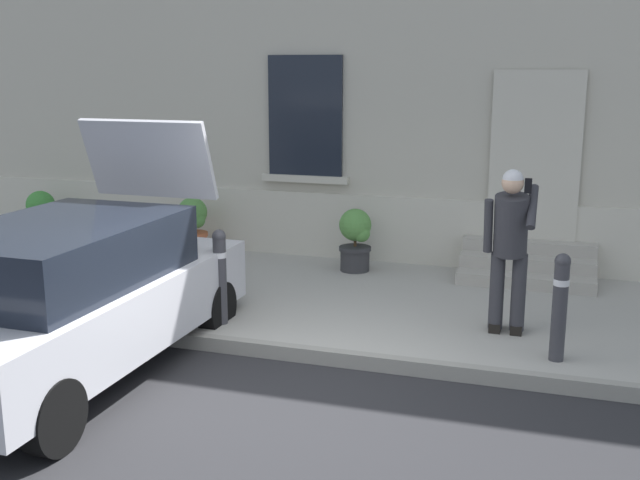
{
  "coord_description": "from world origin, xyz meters",
  "views": [
    {
      "loc": [
        2.24,
        -5.86,
        2.86
      ],
      "look_at": [
        -0.16,
        1.6,
        1.1
      ],
      "focal_mm": 42.89,
      "sensor_mm": 36.0,
      "label": 1
    }
  ],
  "objects": [
    {
      "name": "sidewalk",
      "position": [
        0.0,
        2.8,
        0.07
      ],
      "size": [
        24.0,
        3.6,
        0.15
      ],
      "primitive_type": "cube",
      "color": "#99968E",
      "rests_on": "ground"
    },
    {
      "name": "entrance_stoop",
      "position": [
        1.86,
        4.23,
        0.34
      ],
      "size": [
        1.72,
        0.96,
        0.48
      ],
      "color": "#9E998E",
      "rests_on": "sidewalk"
    },
    {
      "name": "planter_charcoal",
      "position": [
        -0.41,
        3.95,
        0.61
      ],
      "size": [
        0.44,
        0.44,
        0.86
      ],
      "color": "#2D2D30",
      "rests_on": "sidewalk"
    },
    {
      "name": "person_on_phone",
      "position": [
        1.76,
        1.94,
        1.15
      ],
      "size": [
        0.51,
        0.51,
        1.74
      ],
      "rotation": [
        0.0,
        0.0,
        0.03
      ],
      "color": "#2D2D33",
      "rests_on": "sidewalk"
    },
    {
      "name": "curb_edge",
      "position": [
        0.0,
        0.94,
        0.07
      ],
      "size": [
        24.0,
        0.12,
        0.15
      ],
      "primitive_type": "cube",
      "color": "gray",
      "rests_on": "ground"
    },
    {
      "name": "ground_plane",
      "position": [
        0.0,
        0.0,
        0.0
      ],
      "size": [
        80.0,
        80.0,
        0.0
      ],
      "primitive_type": "plane",
      "color": "#232326"
    },
    {
      "name": "planter_terracotta",
      "position": [
        -2.95,
        4.11,
        0.61
      ],
      "size": [
        0.44,
        0.44,
        0.86
      ],
      "color": "#B25B38",
      "rests_on": "sidewalk"
    },
    {
      "name": "bollard_far_left",
      "position": [
        -1.21,
        1.35,
        0.71
      ],
      "size": [
        0.15,
        0.15,
        1.04
      ],
      "color": "#333338",
      "rests_on": "sidewalk"
    },
    {
      "name": "hatchback_car_silver",
      "position": [
        -2.08,
        -0.03,
        0.8
      ],
      "size": [
        1.82,
        4.08,
        2.34
      ],
      "color": "#B7B7BF",
      "rests_on": "ground"
    },
    {
      "name": "building_facade",
      "position": [
        0.0,
        5.29,
        3.73
      ],
      "size": [
        24.0,
        1.52,
        7.5
      ],
      "color": "#B2AD9E",
      "rests_on": "ground"
    },
    {
      "name": "planter_olive",
      "position": [
        -5.48,
        3.94,
        0.61
      ],
      "size": [
        0.44,
        0.44,
        0.86
      ],
      "color": "#606B38",
      "rests_on": "sidewalk"
    },
    {
      "name": "bollard_near_person",
      "position": [
        2.28,
        1.35,
        0.71
      ],
      "size": [
        0.15,
        0.15,
        1.04
      ],
      "color": "#333338",
      "rests_on": "sidewalk"
    }
  ]
}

